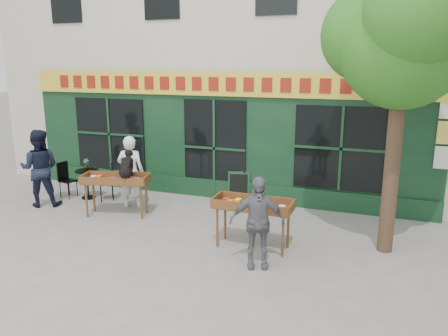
{
  "coord_description": "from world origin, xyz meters",
  "views": [
    {
      "loc": [
        4.1,
        -8.08,
        3.52
      ],
      "look_at": [
        0.93,
        0.5,
        1.31
      ],
      "focal_mm": 35.0,
      "sensor_mm": 36.0,
      "label": 1
    }
  ],
  "objects_px": {
    "woman": "(131,172)",
    "bistro_table": "(87,178)",
    "book_cart_right": "(253,207)",
    "man_left": "(40,168)",
    "book_cart_center": "(116,181)",
    "man_right": "(257,222)",
    "dog": "(127,164)"
  },
  "relations": [
    {
      "from": "dog",
      "to": "man_right",
      "type": "distance_m",
      "value": 3.78
    },
    {
      "from": "bistro_table",
      "to": "dog",
      "type": "bearing_deg",
      "value": -26.43
    },
    {
      "from": "dog",
      "to": "man_right",
      "type": "xyz_separation_m",
      "value": [
        3.49,
        -1.39,
        -0.47
      ]
    },
    {
      "from": "man_left",
      "to": "book_cart_center",
      "type": "bearing_deg",
      "value": 153.63
    },
    {
      "from": "book_cart_right",
      "to": "man_left",
      "type": "bearing_deg",
      "value": 174.02
    },
    {
      "from": "man_left",
      "to": "woman",
      "type": "bearing_deg",
      "value": 170.15
    },
    {
      "from": "woman",
      "to": "man_left",
      "type": "xyz_separation_m",
      "value": [
        -2.18,
        -0.69,
        0.07
      ]
    },
    {
      "from": "dog",
      "to": "bistro_table",
      "type": "height_order",
      "value": "dog"
    },
    {
      "from": "dog",
      "to": "man_left",
      "type": "xyz_separation_m",
      "value": [
        -2.53,
        0.01,
        -0.32
      ]
    },
    {
      "from": "woman",
      "to": "man_right",
      "type": "xyz_separation_m",
      "value": [
        3.84,
        -2.09,
        -0.08
      ]
    },
    {
      "from": "bistro_table",
      "to": "book_cart_right",
      "type": "bearing_deg",
      "value": -17.13
    },
    {
      "from": "dog",
      "to": "bistro_table",
      "type": "distance_m",
      "value": 2.17
    },
    {
      "from": "book_cart_center",
      "to": "dog",
      "type": "xyz_separation_m",
      "value": [
        0.35,
        -0.05,
        0.47
      ]
    },
    {
      "from": "dog",
      "to": "man_left",
      "type": "relative_size",
      "value": 0.31
    },
    {
      "from": "woman",
      "to": "bistro_table",
      "type": "xyz_separation_m",
      "value": [
        -1.48,
        0.21,
        -0.36
      ]
    },
    {
      "from": "dog",
      "to": "bistro_table",
      "type": "bearing_deg",
      "value": 138.86
    },
    {
      "from": "book_cart_right",
      "to": "man_left",
      "type": "distance_m",
      "value": 5.75
    },
    {
      "from": "bistro_table",
      "to": "man_right",
      "type": "bearing_deg",
      "value": -23.36
    },
    {
      "from": "book_cart_center",
      "to": "woman",
      "type": "xyz_separation_m",
      "value": [
        -0.0,
        0.65,
        0.08
      ]
    },
    {
      "from": "man_right",
      "to": "bistro_table",
      "type": "distance_m",
      "value": 5.8
    },
    {
      "from": "man_right",
      "to": "bistro_table",
      "type": "height_order",
      "value": "man_right"
    },
    {
      "from": "book_cart_right",
      "to": "man_right",
      "type": "bearing_deg",
      "value": -67.73
    },
    {
      "from": "book_cart_center",
      "to": "man_right",
      "type": "bearing_deg",
      "value": -35.24
    },
    {
      "from": "book_cart_right",
      "to": "man_left",
      "type": "relative_size",
      "value": 0.78
    },
    {
      "from": "woman",
      "to": "man_right",
      "type": "distance_m",
      "value": 4.37
    },
    {
      "from": "woman",
      "to": "book_cart_right",
      "type": "height_order",
      "value": "woman"
    },
    {
      "from": "bistro_table",
      "to": "man_left",
      "type": "distance_m",
      "value": 1.22
    },
    {
      "from": "man_right",
      "to": "man_left",
      "type": "distance_m",
      "value": 6.18
    },
    {
      "from": "book_cart_center",
      "to": "man_left",
      "type": "height_order",
      "value": "man_left"
    },
    {
      "from": "book_cart_right",
      "to": "bistro_table",
      "type": "height_order",
      "value": "book_cart_right"
    },
    {
      "from": "dog",
      "to": "book_cart_right",
      "type": "height_order",
      "value": "dog"
    },
    {
      "from": "dog",
      "to": "man_right",
      "type": "height_order",
      "value": "man_right"
    }
  ]
}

